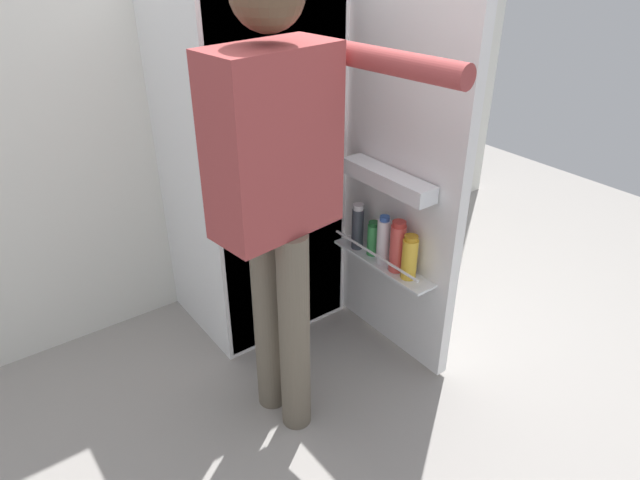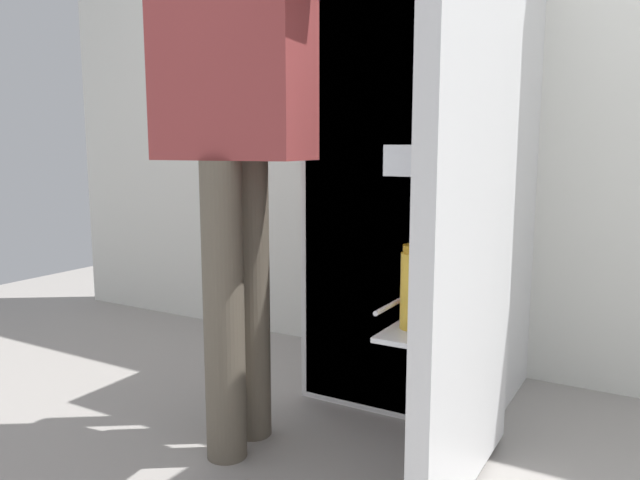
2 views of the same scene
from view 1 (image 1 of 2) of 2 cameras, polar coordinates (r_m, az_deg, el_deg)
name	(u,v)px [view 1 (image 1 of 2)]	position (r m, az deg, el deg)	size (l,w,h in m)	color
ground_plane	(319,359)	(2.79, -0.09, -11.85)	(6.16, 6.16, 0.00)	gray
kitchen_wall	(208,59)	(2.94, -11.17, 17.35)	(4.40, 0.10, 2.51)	silver
refrigerator	(263,167)	(2.73, -5.74, 7.32)	(0.75, 1.29, 1.65)	white
person	(277,177)	(1.95, -4.32, 6.33)	(0.63, 0.74, 1.77)	#665B4C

